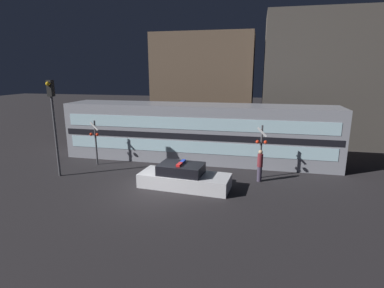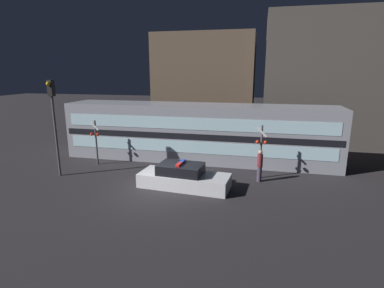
{
  "view_description": "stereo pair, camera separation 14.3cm",
  "coord_description": "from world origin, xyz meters",
  "px_view_note": "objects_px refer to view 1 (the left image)",
  "views": [
    {
      "loc": [
        4.96,
        -13.56,
        6.06
      ],
      "look_at": [
        1.14,
        3.78,
        1.75
      ],
      "focal_mm": 28.0,
      "sensor_mm": 36.0,
      "label": 1
    },
    {
      "loc": [
        5.1,
        -13.53,
        6.06
      ],
      "look_at": [
        1.14,
        3.78,
        1.75
      ],
      "focal_mm": 28.0,
      "sensor_mm": 36.0,
      "label": 2
    }
  ],
  "objects_px": {
    "train": "(198,132)",
    "pedestrian": "(260,165)",
    "crossing_signal_near": "(261,148)",
    "traffic_light_corner": "(53,112)",
    "police_car": "(184,178)"
  },
  "relations": [
    {
      "from": "train",
      "to": "pedestrian",
      "type": "relative_size",
      "value": 10.13
    },
    {
      "from": "train",
      "to": "police_car",
      "type": "relative_size",
      "value": 3.74
    },
    {
      "from": "crossing_signal_near",
      "to": "train",
      "type": "bearing_deg",
      "value": 145.2
    },
    {
      "from": "police_car",
      "to": "traffic_light_corner",
      "type": "bearing_deg",
      "value": -176.13
    },
    {
      "from": "train",
      "to": "crossing_signal_near",
      "type": "distance_m",
      "value": 5.24
    },
    {
      "from": "pedestrian",
      "to": "crossing_signal_near",
      "type": "xyz_separation_m",
      "value": [
        0.03,
        0.55,
        0.84
      ]
    },
    {
      "from": "train",
      "to": "crossing_signal_near",
      "type": "xyz_separation_m",
      "value": [
        4.3,
        -2.99,
        -0.16
      ]
    },
    {
      "from": "police_car",
      "to": "traffic_light_corner",
      "type": "xyz_separation_m",
      "value": [
        -7.65,
        0.11,
        3.3
      ]
    },
    {
      "from": "police_car",
      "to": "traffic_light_corner",
      "type": "relative_size",
      "value": 0.89
    },
    {
      "from": "police_car",
      "to": "crossing_signal_near",
      "type": "relative_size",
      "value": 1.59
    },
    {
      "from": "pedestrian",
      "to": "crossing_signal_near",
      "type": "height_order",
      "value": "crossing_signal_near"
    },
    {
      "from": "train",
      "to": "pedestrian",
      "type": "xyz_separation_m",
      "value": [
        4.28,
        -3.54,
        -1.0
      ]
    },
    {
      "from": "police_car",
      "to": "crossing_signal_near",
      "type": "xyz_separation_m",
      "value": [
        3.99,
        2.31,
        1.26
      ]
    },
    {
      "from": "pedestrian",
      "to": "traffic_light_corner",
      "type": "xyz_separation_m",
      "value": [
        -11.61,
        -1.65,
        2.88
      ]
    },
    {
      "from": "crossing_signal_near",
      "to": "traffic_light_corner",
      "type": "height_order",
      "value": "traffic_light_corner"
    }
  ]
}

